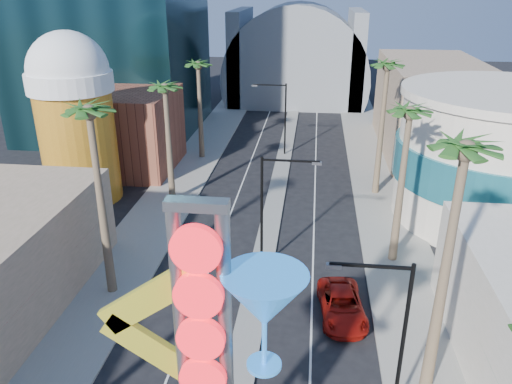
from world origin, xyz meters
name	(u,v)px	position (x,y,z in m)	size (l,w,h in m)	color
sidewalk_west	(182,180)	(-9.50, 35.00, 0.07)	(5.00, 100.00, 0.15)	gray
sidewalk_east	(379,189)	(9.50, 35.00, 0.07)	(5.00, 100.00, 0.15)	gray
median	(281,173)	(0.00, 38.00, 0.07)	(1.60, 84.00, 0.15)	gray
brick_filler_west	(125,131)	(-16.00, 38.00, 4.00)	(10.00, 10.00, 8.00)	brown
filler_east	(430,107)	(16.00, 48.00, 5.00)	(10.00, 20.00, 10.00)	#958060
beer_mug	(74,112)	(-17.00, 30.00, 7.84)	(7.00, 7.00, 14.50)	#AF6417
turquoise_building	(502,157)	(18.00, 30.00, 5.25)	(16.60, 16.60, 10.60)	beige
canopy	(297,74)	(0.00, 72.00, 4.31)	(22.00, 16.00, 22.00)	slate
neon_sign	(230,355)	(0.82, 2.96, 7.31)	(6.53, 2.60, 12.55)	gray
streetlight_0	(270,203)	(0.55, 20.00, 4.88)	(3.79, 0.25, 8.00)	black
streetlight_1	(280,112)	(-0.55, 44.00, 4.88)	(3.79, 0.25, 8.00)	black
streetlight_2	(393,330)	(6.72, 8.00, 4.83)	(3.45, 0.25, 8.00)	black
palm_1	(91,125)	(-9.00, 16.00, 10.82)	(2.40, 2.40, 12.70)	brown
palm_2	(165,95)	(-9.00, 30.00, 9.48)	(2.40, 2.40, 11.20)	brown
palm_3	(198,71)	(-9.00, 42.00, 9.48)	(2.40, 2.40, 11.20)	brown
palm_5	(463,169)	(9.00, 10.00, 11.27)	(2.40, 2.40, 13.20)	brown
palm_6	(409,122)	(9.00, 22.00, 9.93)	(2.40, 2.40, 11.70)	brown
palm_7	(387,75)	(9.00, 34.00, 10.82)	(2.40, 2.40, 12.70)	brown
red_pickup	(342,305)	(5.21, 15.24, 0.74)	(2.46, 5.33, 1.48)	#A5130C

